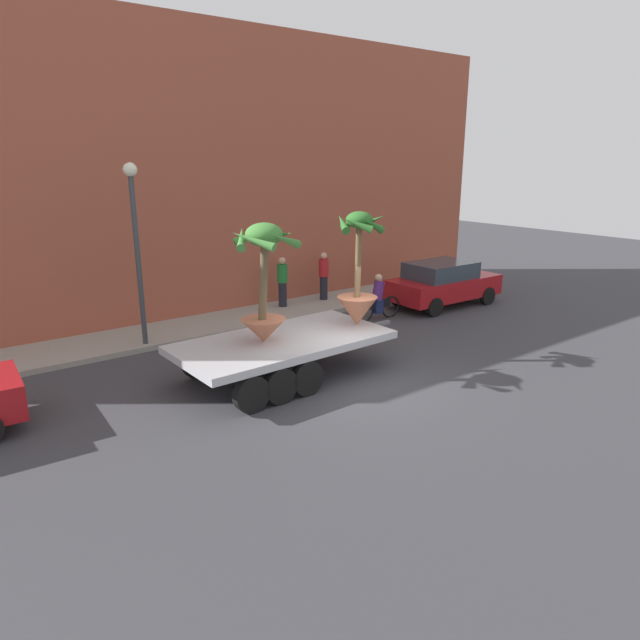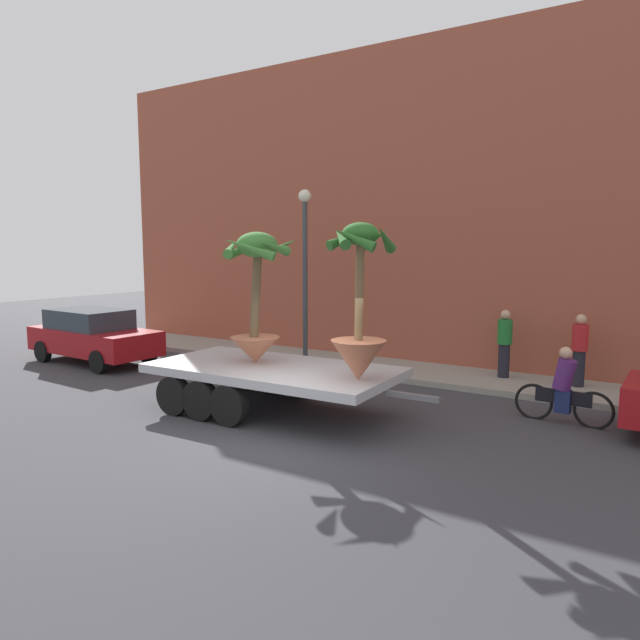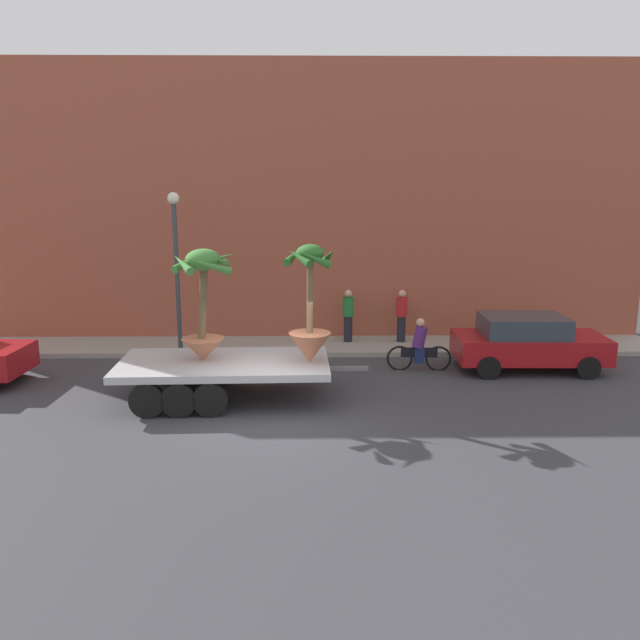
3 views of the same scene
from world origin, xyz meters
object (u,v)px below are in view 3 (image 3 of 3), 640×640
object	(u,v)px
potted_palm_rear	(310,319)
potted_palm_middle	(203,306)
pedestrian_far_left	(348,315)
cyclist	(419,347)
parked_car	(528,342)
pedestrian_near_gate	(402,315)
street_lamp	(176,252)
flatbed_trailer	(215,369)

from	to	relation	value
potted_palm_rear	potted_palm_middle	world-z (taller)	potted_palm_rear
potted_palm_rear	pedestrian_far_left	world-z (taller)	potted_palm_rear
cyclist	parked_car	xyz separation A→B (m)	(3.07, -0.02, 0.16)
potted_palm_rear	pedestrian_near_gate	xyz separation A→B (m)	(2.97, 5.35, -1.01)
potted_palm_middle	street_lamp	bearing A→B (deg)	109.86
potted_palm_middle	cyclist	xyz separation A→B (m)	(5.68, 2.35, -1.67)
street_lamp	potted_palm_rear	bearing A→B (deg)	-46.64
potted_palm_middle	pedestrian_near_gate	world-z (taller)	potted_palm_middle
parked_car	pedestrian_near_gate	world-z (taller)	pedestrian_near_gate
potted_palm_rear	potted_palm_middle	distance (m)	2.60
flatbed_trailer	cyclist	xyz separation A→B (m)	(5.45, 2.39, -0.09)
pedestrian_far_left	potted_palm_rear	bearing A→B (deg)	-102.91
flatbed_trailer	parked_car	world-z (taller)	parked_car
pedestrian_near_gate	street_lamp	world-z (taller)	street_lamp
potted_palm_rear	street_lamp	size ratio (longest dim) A/B	0.59
flatbed_trailer	street_lamp	world-z (taller)	street_lamp
parked_car	street_lamp	world-z (taller)	street_lamp
potted_palm_middle	pedestrian_far_left	world-z (taller)	potted_palm_middle
potted_palm_rear	cyclist	distance (m)	4.28
potted_palm_rear	street_lamp	xyz separation A→B (m)	(-4.02, 4.26, 1.18)
pedestrian_far_left	street_lamp	distance (m)	5.80
potted_palm_rear	potted_palm_middle	bearing A→B (deg)	174.31
pedestrian_near_gate	pedestrian_far_left	distance (m)	1.74
cyclist	flatbed_trailer	bearing A→B (deg)	-156.30
potted_palm_middle	pedestrian_far_left	bearing A→B (deg)	53.38
flatbed_trailer	parked_car	distance (m)	8.85
potted_palm_rear	parked_car	xyz separation A→B (m)	(6.18, 2.58, -1.23)
cyclist	parked_car	world-z (taller)	parked_car
potted_palm_rear	street_lamp	distance (m)	5.98
potted_palm_middle	cyclist	size ratio (longest dim) A/B	1.49
parked_car	pedestrian_far_left	world-z (taller)	pedestrian_far_left
flatbed_trailer	pedestrian_far_left	size ratio (longest dim) A/B	3.60
street_lamp	parked_car	bearing A→B (deg)	-9.35
potted_palm_middle	street_lamp	world-z (taller)	street_lamp
street_lamp	potted_palm_middle	bearing A→B (deg)	-70.14
parked_car	pedestrian_far_left	distance (m)	5.69
potted_palm_rear	parked_car	size ratio (longest dim) A/B	0.68
potted_palm_rear	cyclist	world-z (taller)	potted_palm_rear
potted_palm_middle	parked_car	size ratio (longest dim) A/B	0.65
pedestrian_near_gate	street_lamp	size ratio (longest dim) A/B	0.35
flatbed_trailer	potted_palm_middle	distance (m)	1.60
cyclist	potted_palm_middle	bearing A→B (deg)	-157.56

